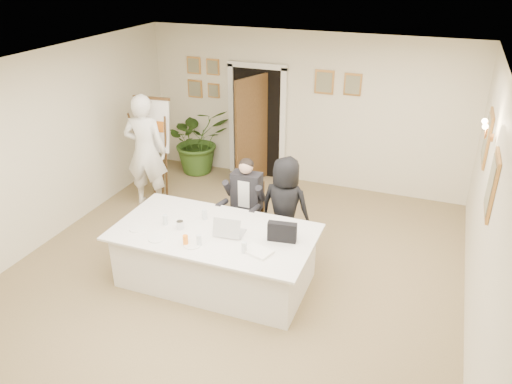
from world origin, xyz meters
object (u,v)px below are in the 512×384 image
object	(u,v)px
flip_chart	(157,153)
steel_jug	(180,225)
standing_man	(146,151)
conference_table	(215,256)
standing_woman	(285,208)
oj_glass	(185,240)
seated_man	(246,202)
paper_stack	(258,251)
laptop_bag	(282,232)
laptop	(231,223)
potted_palm	(198,140)

from	to	relation	value
flip_chart	steel_jug	bearing A→B (deg)	-52.48
flip_chart	standing_man	world-z (taller)	standing_man
conference_table	flip_chart	xyz separation A→B (m)	(-2.04, 1.99, 0.44)
flip_chart	standing_woman	xyz separation A→B (m)	(2.69, -1.03, -0.08)
conference_table	oj_glass	distance (m)	0.64
oj_glass	steel_jug	bearing A→B (deg)	128.24
seated_man	oj_glass	world-z (taller)	seated_man
seated_man	standing_woman	distance (m)	0.65
standing_man	paper_stack	size ratio (longest dim) A/B	5.98
laptop_bag	steel_jug	bearing A→B (deg)	-179.96
conference_table	laptop	bearing A→B (deg)	8.39
steel_jug	potted_palm	bearing A→B (deg)	113.46
laptop	paper_stack	distance (m)	0.59
potted_palm	oj_glass	size ratio (longest dim) A/B	10.19
laptop_bag	steel_jug	distance (m)	1.34
conference_table	standing_woman	xyz separation A→B (m)	(0.65, 0.97, 0.36)
oj_glass	steel_jug	xyz separation A→B (m)	(-0.25, 0.32, -0.01)
paper_stack	oj_glass	world-z (taller)	oj_glass
potted_palm	laptop_bag	world-z (taller)	potted_palm
laptop_bag	paper_stack	size ratio (longest dim) A/B	1.10
laptop	seated_man	bearing A→B (deg)	96.49
oj_glass	standing_man	bearing A→B (deg)	131.84
conference_table	laptop_bag	xyz separation A→B (m)	(0.89, 0.09, 0.51)
flip_chart	laptop_bag	size ratio (longest dim) A/B	5.02
steel_jug	paper_stack	bearing A→B (deg)	-8.49
seated_man	paper_stack	xyz separation A→B (m)	(0.70, -1.34, 0.10)
seated_man	steel_jug	size ratio (longest dim) A/B	12.52
flip_chart	standing_man	size ratio (longest dim) A/B	0.92
conference_table	standing_woman	distance (m)	1.22
standing_man	laptop	world-z (taller)	standing_man
seated_man	standing_man	world-z (taller)	standing_man
seated_man	potted_palm	world-z (taller)	seated_man
conference_table	seated_man	world-z (taller)	seated_man
laptop_bag	oj_glass	xyz separation A→B (m)	(-1.07, -0.51, -0.06)
flip_chart	standing_man	distance (m)	0.36
standing_woman	flip_chart	bearing A→B (deg)	-16.54
conference_table	flip_chart	size ratio (longest dim) A/B	1.44
seated_man	laptop	bearing A→B (deg)	-74.69
oj_glass	conference_table	bearing A→B (deg)	66.95
potted_palm	laptop	distance (m)	3.87
standing_woman	steel_jug	distance (m)	1.52
standing_man	oj_glass	xyz separation A→B (m)	(1.87, -2.09, -0.14)
potted_palm	laptop_bag	size ratio (longest dim) A/B	3.69
laptop_bag	potted_palm	bearing A→B (deg)	123.08
standing_man	oj_glass	world-z (taller)	standing_man
seated_man	laptop_bag	world-z (taller)	seated_man
seated_man	standing_woman	world-z (taller)	standing_woman
conference_table	oj_glass	world-z (taller)	oj_glass
standing_woman	steel_jug	bearing A→B (deg)	49.02
potted_palm	laptop	xyz separation A→B (m)	(2.12, -3.23, 0.25)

